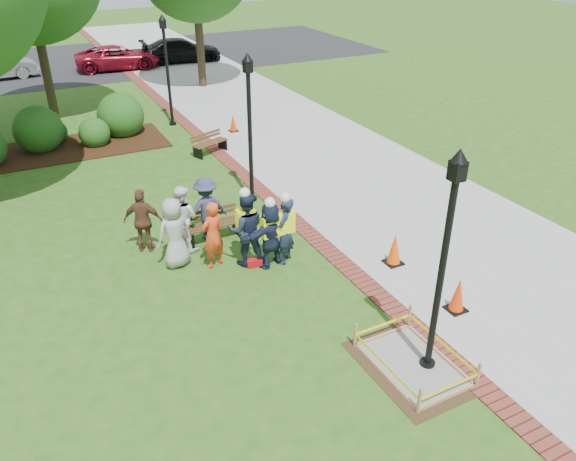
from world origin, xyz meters
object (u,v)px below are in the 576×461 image
bench_near (214,231)px  lamp_near (445,251)px  hivis_worker_c (246,227)px  wet_concrete_pad (414,356)px  hivis_worker_a (270,232)px  cone_front (458,296)px  hivis_worker_b (285,228)px

bench_near → lamp_near: bearing=-73.5°
bench_near → hivis_worker_c: hivis_worker_c is taller
wet_concrete_pad → bench_near: 6.34m
hivis_worker_a → hivis_worker_c: size_ratio=0.89×
wet_concrete_pad → cone_front: (1.88, 0.95, 0.15)m
wet_concrete_pad → hivis_worker_b: (-0.44, 4.36, 0.68)m
cone_front → hivis_worker_a: hivis_worker_a is taller
wet_concrete_pad → cone_front: size_ratio=2.93×
wet_concrete_pad → hivis_worker_b: bearing=95.7°
hivis_worker_c → bench_near: bearing=102.6°
bench_near → hivis_worker_a: bearing=-65.6°
cone_front → lamp_near: (-1.63, -1.07, 2.10)m
bench_near → hivis_worker_a: 2.02m
cone_front → lamp_near: 2.87m
cone_front → hivis_worker_c: size_ratio=0.40×
bench_near → hivis_worker_a: size_ratio=0.85×
lamp_near → hivis_worker_a: size_ratio=2.40×
wet_concrete_pad → hivis_worker_a: hivis_worker_a is taller
hivis_worker_a → cone_front: bearing=-51.9°
wet_concrete_pad → cone_front: 2.11m
hivis_worker_c → lamp_near: bearing=-72.4°
lamp_near → hivis_worker_c: lamp_near is taller
bench_near → hivis_worker_c: 1.63m
hivis_worker_a → hivis_worker_c: (-0.47, 0.32, 0.09)m
bench_near → hivis_worker_c: size_ratio=0.76×
wet_concrete_pad → hivis_worker_c: size_ratio=1.17×
bench_near → lamp_near: 6.89m
lamp_near → hivis_worker_a: lamp_near is taller
cone_front → hivis_worker_c: 4.95m
lamp_near → hivis_worker_c: size_ratio=2.15×
wet_concrete_pad → hivis_worker_c: bearing=105.3°
wet_concrete_pad → lamp_near: 2.26m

